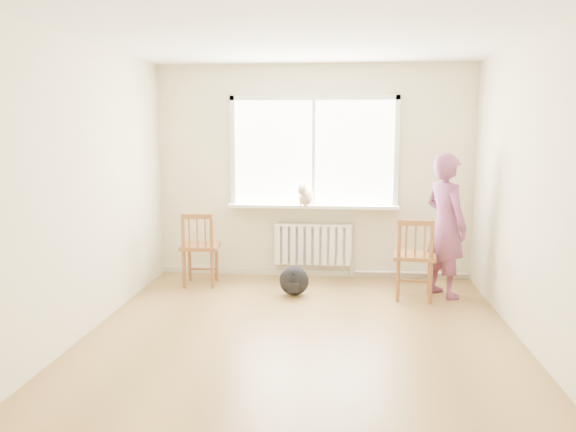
% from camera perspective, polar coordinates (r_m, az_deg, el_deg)
% --- Properties ---
extents(floor, '(4.50, 4.50, 0.00)m').
position_cam_1_polar(floor, '(5.25, 1.26, -12.35)').
color(floor, '#9D7540').
rests_on(floor, ground).
extents(ceiling, '(4.50, 4.50, 0.00)m').
position_cam_1_polar(ceiling, '(4.96, 1.37, 18.13)').
color(ceiling, white).
rests_on(ceiling, back_wall).
extents(back_wall, '(4.00, 0.01, 2.70)m').
position_cam_1_polar(back_wall, '(7.16, 2.62, 4.45)').
color(back_wall, beige).
rests_on(back_wall, ground).
extents(window, '(2.12, 0.05, 1.42)m').
position_cam_1_polar(window, '(7.12, 2.63, 6.94)').
color(window, white).
rests_on(window, back_wall).
extents(windowsill, '(2.15, 0.22, 0.04)m').
position_cam_1_polar(windowsill, '(7.10, 2.55, 1.00)').
color(windowsill, white).
rests_on(windowsill, back_wall).
extents(radiator, '(1.00, 0.12, 0.55)m').
position_cam_1_polar(radiator, '(7.20, 2.53, -2.85)').
color(radiator, white).
rests_on(radiator, back_wall).
extents(heating_pipe, '(1.40, 0.04, 0.04)m').
position_cam_1_polar(heating_pipe, '(7.36, 12.34, -5.66)').
color(heating_pipe, silver).
rests_on(heating_pipe, back_wall).
extents(baseboard, '(4.00, 0.03, 0.08)m').
position_cam_1_polar(baseboard, '(7.37, 2.54, -5.77)').
color(baseboard, beige).
rests_on(baseboard, ground).
extents(chair_left, '(0.48, 0.46, 0.91)m').
position_cam_1_polar(chair_left, '(6.90, -8.97, -3.32)').
color(chair_left, brown).
rests_on(chair_left, floor).
extents(chair_right, '(0.51, 0.49, 0.93)m').
position_cam_1_polar(chair_right, '(6.42, 12.74, -4.27)').
color(chair_right, brown).
rests_on(chair_right, floor).
extents(person, '(0.64, 0.71, 1.63)m').
position_cam_1_polar(person, '(6.58, 15.71, -0.95)').
color(person, '#BF3F4A').
rests_on(person, floor).
extents(cat, '(0.26, 0.42, 0.29)m').
position_cam_1_polar(cat, '(7.00, 1.78, 2.03)').
color(cat, beige).
rests_on(cat, windowsill).
extents(backpack, '(0.36, 0.28, 0.34)m').
position_cam_1_polar(backpack, '(6.49, 0.63, -6.60)').
color(backpack, black).
rests_on(backpack, floor).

